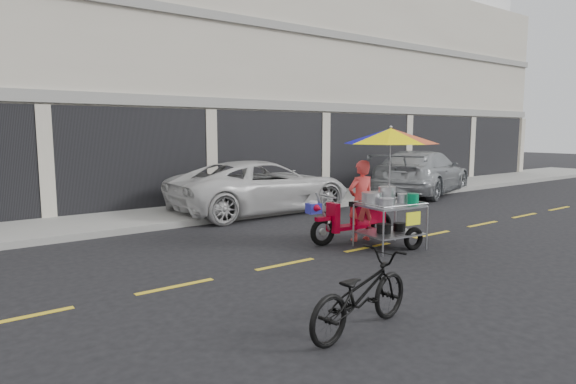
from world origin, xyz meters
TOP-DOWN VIEW (x-y plane):
  - ground at (0.00, 0.00)m, footprint 90.00×90.00m
  - sidewalk at (0.00, 5.50)m, footprint 45.00×3.00m
  - shophouse_block at (2.82, 10.59)m, footprint 36.00×8.11m
  - centerline at (0.00, 0.00)m, footprint 42.00×0.10m
  - white_pickup at (0.63, 4.70)m, footprint 5.25×2.44m
  - silver_pickup at (7.43, 4.53)m, footprint 5.87×3.92m
  - near_bicycle at (-2.96, -2.74)m, footprint 1.77×0.83m
  - food_vendor_rig at (0.33, 0.07)m, footprint 2.36×2.09m

SIDE VIEW (x-z plane):
  - ground at x=0.00m, z-range 0.00..0.00m
  - centerline at x=0.00m, z-range 0.00..0.01m
  - sidewalk at x=0.00m, z-range 0.00..0.15m
  - near_bicycle at x=-2.96m, z-range 0.00..0.90m
  - white_pickup at x=0.63m, z-range 0.00..1.46m
  - silver_pickup at x=7.43m, z-range 0.00..1.58m
  - food_vendor_rig at x=0.33m, z-range 0.30..2.68m
  - shophouse_block at x=2.82m, z-range -0.96..9.44m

